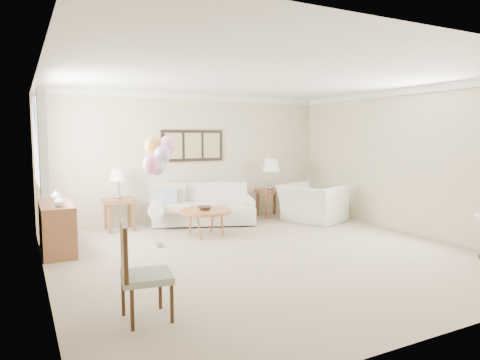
{
  "coord_description": "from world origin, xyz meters",
  "views": [
    {
      "loc": [
        -3.23,
        -5.37,
        1.73
      ],
      "look_at": [
        -0.12,
        0.6,
        1.05
      ],
      "focal_mm": 32.0,
      "sensor_mm": 36.0,
      "label": 1
    }
  ],
  "objects_px": {
    "armchair": "(313,203)",
    "accent_chair": "(139,270)",
    "sofa": "(203,208)",
    "coffee_table": "(206,212)",
    "balloon_cluster": "(158,156)"
  },
  "relations": [
    {
      "from": "sofa",
      "to": "coffee_table",
      "type": "xyz_separation_m",
      "value": [
        -0.35,
        -0.99,
        0.11
      ]
    },
    {
      "from": "armchair",
      "to": "accent_chair",
      "type": "xyz_separation_m",
      "value": [
        -4.35,
        -3.1,
        0.11
      ]
    },
    {
      "from": "sofa",
      "to": "coffee_table",
      "type": "height_order",
      "value": "sofa"
    },
    {
      "from": "accent_chair",
      "to": "balloon_cluster",
      "type": "relative_size",
      "value": 0.54
    },
    {
      "from": "coffee_table",
      "to": "balloon_cluster",
      "type": "height_order",
      "value": "balloon_cluster"
    },
    {
      "from": "sofa",
      "to": "coffee_table",
      "type": "bearing_deg",
      "value": -109.71
    },
    {
      "from": "sofa",
      "to": "balloon_cluster",
      "type": "relative_size",
      "value": 1.4
    },
    {
      "from": "accent_chair",
      "to": "balloon_cluster",
      "type": "distance_m",
      "value": 2.86
    },
    {
      "from": "armchair",
      "to": "accent_chair",
      "type": "distance_m",
      "value": 5.35
    },
    {
      "from": "coffee_table",
      "to": "armchair",
      "type": "distance_m",
      "value": 2.44
    },
    {
      "from": "sofa",
      "to": "coffee_table",
      "type": "distance_m",
      "value": 1.05
    },
    {
      "from": "sofa",
      "to": "armchair",
      "type": "xyz_separation_m",
      "value": [
        2.08,
        -0.83,
        0.06
      ]
    },
    {
      "from": "armchair",
      "to": "balloon_cluster",
      "type": "height_order",
      "value": "balloon_cluster"
    },
    {
      "from": "balloon_cluster",
      "to": "armchair",
      "type": "bearing_deg",
      "value": 9.72
    },
    {
      "from": "sofa",
      "to": "balloon_cluster",
      "type": "bearing_deg",
      "value": -133.14
    }
  ]
}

